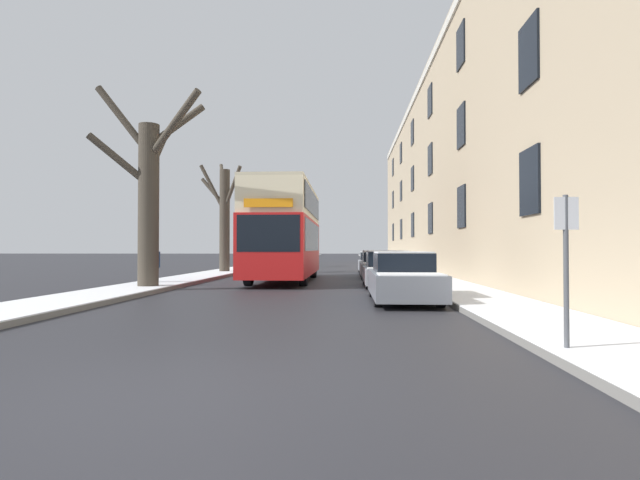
# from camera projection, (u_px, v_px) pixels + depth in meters

# --- Properties ---
(ground_plane) EXTENTS (320.00, 320.00, 0.00)m
(ground_plane) POSITION_uv_depth(u_px,v_px,m) (166.00, 394.00, 5.10)
(ground_plane) COLOR #28282D
(sidewalk_left) EXTENTS (2.29, 130.00, 0.16)m
(sidewalk_left) POSITION_uv_depth(u_px,v_px,m) (283.00, 261.00, 58.32)
(sidewalk_left) COLOR slate
(sidewalk_left) RESTS_ON ground
(sidewalk_right) EXTENTS (2.29, 130.00, 0.16)m
(sidewalk_right) POSITION_uv_depth(u_px,v_px,m) (380.00, 261.00, 57.71)
(sidewalk_right) COLOR slate
(sidewalk_right) RESTS_ON ground
(terrace_facade_right) EXTENTS (9.10, 54.47, 13.02)m
(terrace_facade_right) POSITION_uv_depth(u_px,v_px,m) (489.00, 174.00, 33.13)
(terrace_facade_right) COLOR tan
(terrace_facade_right) RESTS_ON ground
(bare_tree_left_0) EXTENTS (4.29, 2.82, 7.43)m
(bare_tree_left_0) POSITION_uv_depth(u_px,v_px,m) (149.00, 192.00, 18.03)
(bare_tree_left_0) COLOR #423A30
(bare_tree_left_0) RESTS_ON ground
(bare_tree_left_1) EXTENTS (2.90, 3.37, 7.01)m
(bare_tree_left_1) POSITION_uv_depth(u_px,v_px,m) (224.00, 214.00, 30.17)
(bare_tree_left_1) COLOR #423A30
(bare_tree_left_1) RESTS_ON ground
(bare_tree_left_2) EXTENTS (2.36, 3.02, 6.21)m
(bare_tree_left_2) POSITION_uv_depth(u_px,v_px,m) (261.00, 230.00, 41.44)
(bare_tree_left_2) COLOR #423A30
(bare_tree_left_2) RESTS_ON ground
(bare_tree_left_3) EXTENTS (2.65, 2.47, 7.60)m
(bare_tree_left_3) POSITION_uv_depth(u_px,v_px,m) (281.00, 227.00, 53.48)
(bare_tree_left_3) COLOR #423A30
(bare_tree_left_3) RESTS_ON ground
(double_decker_bus) EXTENTS (2.61, 10.04, 4.33)m
(double_decker_bus) POSITION_uv_depth(u_px,v_px,m) (285.00, 228.00, 23.15)
(double_decker_bus) COLOR red
(double_decker_bus) RESTS_ON ground
(parked_car_0) EXTENTS (1.79, 4.59, 1.41)m
(parked_car_0) POSITION_uv_depth(u_px,v_px,m) (403.00, 278.00, 14.11)
(parked_car_0) COLOR slate
(parked_car_0) RESTS_ON ground
(parked_car_1) EXTENTS (1.83, 4.19, 1.43)m
(parked_car_1) POSITION_uv_depth(u_px,v_px,m) (387.00, 270.00, 19.63)
(parked_car_1) COLOR #9EA3AD
(parked_car_1) RESTS_ON ground
(parked_car_2) EXTENTS (1.78, 3.92, 1.42)m
(parked_car_2) POSITION_uv_depth(u_px,v_px,m) (378.00, 265.00, 25.34)
(parked_car_2) COLOR slate
(parked_car_2) RESTS_ON ground
(parked_car_3) EXTENTS (1.73, 4.43, 1.35)m
(parked_car_3) POSITION_uv_depth(u_px,v_px,m) (373.00, 263.00, 30.43)
(parked_car_3) COLOR #9EA3AD
(parked_car_3) RESTS_ON ground
(pedestrian_left_sidewalk) EXTENTS (0.35, 0.35, 1.59)m
(pedestrian_left_sidewalk) POSITION_uv_depth(u_px,v_px,m) (156.00, 264.00, 20.08)
(pedestrian_left_sidewalk) COLOR black
(pedestrian_left_sidewalk) RESTS_ON ground
(street_sign_post) EXTENTS (0.32, 0.07, 2.21)m
(street_sign_post) POSITION_uv_depth(u_px,v_px,m) (566.00, 264.00, 6.70)
(street_sign_post) COLOR #4C4F54
(street_sign_post) RESTS_ON ground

